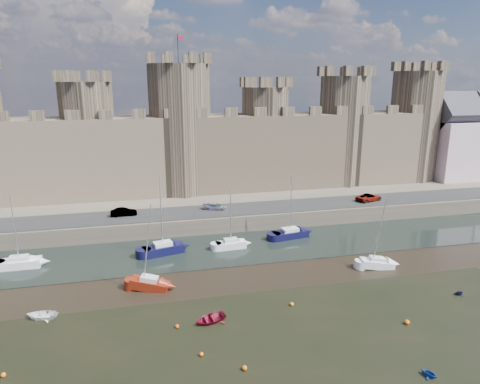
{
  "coord_description": "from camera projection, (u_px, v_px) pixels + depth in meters",
  "views": [
    {
      "loc": [
        -5.18,
        -30.46,
        22.86
      ],
      "look_at": [
        7.03,
        22.0,
        8.66
      ],
      "focal_mm": 32.0,
      "sensor_mm": 36.0,
      "label": 1
    }
  ],
  "objects": [
    {
      "name": "sailboat_4",
      "position": [
        150.0,
        283.0,
        47.91
      ],
      "size": [
        4.56,
        2.96,
        9.94
      ],
      "rotation": [
        0.0,
        0.0,
        -0.34
      ],
      "color": "maroon",
      "rests_on": "ground"
    },
    {
      "name": "buoy_1",
      "position": [
        177.0,
        326.0,
        40.53
      ],
      "size": [
        0.38,
        0.38,
        0.38
      ],
      "primitive_type": "sphere",
      "color": "#F8560B",
      "rests_on": "ground"
    },
    {
      "name": "buoy_3",
      "position": [
        292.0,
        304.0,
        44.5
      ],
      "size": [
        0.41,
        0.41,
        0.41
      ],
      "primitive_type": "sphere",
      "color": "#FF960B",
      "rests_on": "ground"
    },
    {
      "name": "sailboat_2",
      "position": [
        231.0,
        244.0,
        59.42
      ],
      "size": [
        4.26,
        1.86,
        9.0
      ],
      "rotation": [
        0.0,
        0.0,
        0.06
      ],
      "color": "silver",
      "rests_on": "ground"
    },
    {
      "name": "sailboat_1",
      "position": [
        163.0,
        248.0,
        57.52
      ],
      "size": [
        5.7,
        3.33,
        10.73
      ],
      "rotation": [
        0.0,
        0.0,
        0.25
      ],
      "color": "black",
      "rests_on": "ground"
    },
    {
      "name": "sailboat_0",
      "position": [
        19.0,
        262.0,
        53.34
      ],
      "size": [
        5.01,
        1.96,
        9.37
      ],
      "rotation": [
        0.0,
        0.0,
        0.0
      ],
      "color": "white",
      "rests_on": "ground"
    },
    {
      "name": "sailboat_5",
      "position": [
        377.0,
        263.0,
        53.42
      ],
      "size": [
        4.37,
        2.25,
        9.0
      ],
      "rotation": [
        0.0,
        0.0,
        -0.16
      ],
      "color": "white",
      "rests_on": "ground"
    },
    {
      "name": "car_3",
      "position": [
        369.0,
        197.0,
        73.69
      ],
      "size": [
        5.24,
        3.53,
        1.33
      ],
      "primitive_type": "imported",
      "rotation": [
        0.0,
        0.0,
        1.87
      ],
      "color": "gray",
      "rests_on": "quay"
    },
    {
      "name": "dinghy_5",
      "position": [
        430.0,
        373.0,
        33.83
      ],
      "size": [
        1.71,
        1.78,
        0.72
      ],
      "primitive_type": "imported",
      "rotation": [
        1.57,
        0.0,
        0.53
      ],
      "color": "navy",
      "rests_on": "ground"
    },
    {
      "name": "car_1",
      "position": [
        124.0,
        212.0,
        65.54
      ],
      "size": [
        4.0,
        1.53,
        1.3
      ],
      "primitive_type": "imported",
      "rotation": [
        0.0,
        0.0,
        1.61
      ],
      "color": "gray",
      "rests_on": "quay"
    },
    {
      "name": "dinghy_6",
      "position": [
        42.0,
        315.0,
        42.21
      ],
      "size": [
        3.35,
        2.69,
        0.62
      ],
      "primitive_type": "imported",
      "rotation": [
        1.57,
        0.0,
        4.51
      ],
      "color": "white",
      "rests_on": "ground"
    },
    {
      "name": "buoy_5",
      "position": [
        407.0,
        322.0,
        41.12
      ],
      "size": [
        0.49,
        0.49,
        0.49
      ],
      "primitive_type": "sphere",
      "color": "orange",
      "rests_on": "ground"
    },
    {
      "name": "car_2",
      "position": [
        215.0,
        207.0,
        68.78
      ],
      "size": [
        4.07,
        2.65,
        1.1
      ],
      "primitive_type": "imported",
      "rotation": [
        0.0,
        0.0,
        1.25
      ],
      "color": "gray",
      "rests_on": "quay"
    },
    {
      "name": "quay",
      "position": [
        168.0,
        183.0,
        91.84
      ],
      "size": [
        160.0,
        60.0,
        2.5
      ],
      "primitive_type": "cube",
      "color": "#4C443A",
      "rests_on": "ground"
    },
    {
      "name": "buoy_2",
      "position": [
        245.0,
        368.0,
        34.64
      ],
      "size": [
        0.43,
        0.43,
        0.43
      ],
      "primitive_type": "sphere",
      "color": "orange",
      "rests_on": "ground"
    },
    {
      "name": "dinghy_7",
      "position": [
        459.0,
        293.0,
        46.71
      ],
      "size": [
        1.21,
        1.06,
        0.62
      ],
      "primitive_type": "imported",
      "rotation": [
        1.57,
        0.0,
        1.62
      ],
      "color": "black",
      "rests_on": "ground"
    },
    {
      "name": "water_channel",
      "position": [
        186.0,
        252.0,
        58.24
      ],
      "size": [
        160.0,
        12.0,
        0.08
      ],
      "primitive_type": "cube",
      "color": "black",
      "rests_on": "ground"
    },
    {
      "name": "buoy_4",
      "position": [
        201.0,
        354.0,
        36.41
      ],
      "size": [
        0.37,
        0.37,
        0.37
      ],
      "primitive_type": "sphere",
      "color": "#FE5D0B",
      "rests_on": "ground"
    },
    {
      "name": "castle",
      "position": [
        167.0,
        143.0,
        77.74
      ],
      "size": [
        108.5,
        11.0,
        29.0
      ],
      "color": "#42382B",
      "rests_on": "quay"
    },
    {
      "name": "road",
      "position": [
        179.0,
        213.0,
        67.02
      ],
      "size": [
        160.0,
        7.0,
        0.1
      ],
      "primitive_type": "cube",
      "color": "black",
      "rests_on": "quay"
    },
    {
      "name": "sailboat_3",
      "position": [
        290.0,
        233.0,
        63.45
      ],
      "size": [
        5.65,
        2.94,
        9.44
      ],
      "rotation": [
        0.0,
        0.0,
        0.16
      ],
      "color": "black",
      "rests_on": "ground"
    },
    {
      "name": "ground",
      "position": [
        218.0,
        362.0,
        35.65
      ],
      "size": [
        160.0,
        160.0,
        0.0
      ],
      "primitive_type": "plane",
      "color": "black",
      "rests_on": "ground"
    },
    {
      "name": "buoy_0",
      "position": [
        3.0,
        375.0,
        33.85
      ],
      "size": [
        0.4,
        0.4,
        0.4
      ],
      "primitive_type": "sphere",
      "color": "#FF620B",
      "rests_on": "ground"
    },
    {
      "name": "dinghy_4",
      "position": [
        210.0,
        319.0,
        41.46
      ],
      "size": [
        3.56,
        2.95,
        0.64
      ],
      "primitive_type": "imported",
      "rotation": [
        1.57,
        0.0,
        4.99
      ],
      "color": "maroon",
      "rests_on": "ground"
    }
  ]
}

